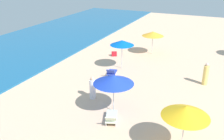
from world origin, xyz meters
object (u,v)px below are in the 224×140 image
at_px(cooler_box_0, 114,54).
at_px(lounge_chair_3_0, 111,117).
at_px(beachgoer_0, 206,75).
at_px(umbrella_0, 153,34).
at_px(umbrella_3, 114,79).
at_px(beachgoer_2, 93,89).
at_px(lounge_chair_5_0, 112,72).
at_px(umbrella_5, 122,43).
at_px(umbrella_4, 186,111).

bearing_deg(cooler_box_0, lounge_chair_3_0, -98.59).
height_order(lounge_chair_3_0, beachgoer_0, beachgoer_0).
distance_m(umbrella_0, umbrella_3, 11.20).
bearing_deg(cooler_box_0, beachgoer_2, -107.13).
bearing_deg(umbrella_0, beachgoer_2, 174.72).
height_order(umbrella_0, lounge_chair_5_0, umbrella_0).
bearing_deg(umbrella_3, cooler_box_0, 23.69).
xyz_separation_m(umbrella_5, beachgoer_0, (-0.43, -6.62, -1.46)).
relative_size(lounge_chair_5_0, beachgoer_2, 0.93).
bearing_deg(umbrella_4, lounge_chair_5_0, 44.58).
relative_size(umbrella_4, cooler_box_0, 5.01).
distance_m(umbrella_3, umbrella_4, 4.64).
bearing_deg(umbrella_0, umbrella_3, -175.30).
bearing_deg(lounge_chair_3_0, umbrella_4, 147.72).
bearing_deg(umbrella_5, lounge_chair_5_0, 175.03).
xyz_separation_m(beachgoer_0, beachgoer_2, (-5.15, 6.34, -0.07)).
xyz_separation_m(lounge_chair_3_0, beachgoer_2, (1.95, 2.20, 0.43)).
height_order(umbrella_5, beachgoer_0, umbrella_5).
bearing_deg(beachgoer_2, umbrella_3, 158.67).
bearing_deg(umbrella_5, lounge_chair_3_0, -161.72).
bearing_deg(beachgoer_0, lounge_chair_5_0, 73.99).
distance_m(umbrella_4, umbrella_5, 10.51).
height_order(umbrella_3, lounge_chair_5_0, umbrella_3).
relative_size(umbrella_3, beachgoer_2, 1.54).
bearing_deg(lounge_chair_3_0, beachgoer_0, -140.82).
distance_m(umbrella_4, lounge_chair_5_0, 9.51).
bearing_deg(umbrella_3, umbrella_5, 18.31).
xyz_separation_m(umbrella_5, lounge_chair_5_0, (-1.69, 0.15, -1.97)).
relative_size(umbrella_0, cooler_box_0, 4.76).
height_order(umbrella_3, lounge_chair_3_0, umbrella_3).
relative_size(lounge_chair_3_0, beachgoer_0, 0.97).
height_order(lounge_chair_3_0, umbrella_5, umbrella_5).
bearing_deg(lounge_chair_5_0, umbrella_3, 102.36).
bearing_deg(lounge_chair_3_0, beachgoer_2, -62.09).
bearing_deg(umbrella_4, umbrella_0, 21.70).
bearing_deg(beachgoer_0, umbrella_3, 117.01).
bearing_deg(cooler_box_0, lounge_chair_5_0, -100.16).
height_order(umbrella_3, beachgoer_0, umbrella_3).
bearing_deg(beachgoer_2, umbrella_4, 160.52).
relative_size(umbrella_5, beachgoer_2, 1.61).
xyz_separation_m(umbrella_0, beachgoer_0, (-5.10, -5.39, -1.25)).
bearing_deg(umbrella_0, beachgoer_0, -133.39).
distance_m(umbrella_0, lounge_chair_3_0, 12.38).
relative_size(umbrella_3, umbrella_4, 0.99).
bearing_deg(umbrella_3, umbrella_0, 4.70).
height_order(umbrella_0, beachgoer_0, umbrella_0).
xyz_separation_m(umbrella_3, lounge_chair_5_0, (4.80, 2.29, -1.81)).
relative_size(umbrella_3, lounge_chair_5_0, 1.66).
relative_size(umbrella_0, beachgoer_2, 1.47).
relative_size(umbrella_0, umbrella_5, 0.91).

